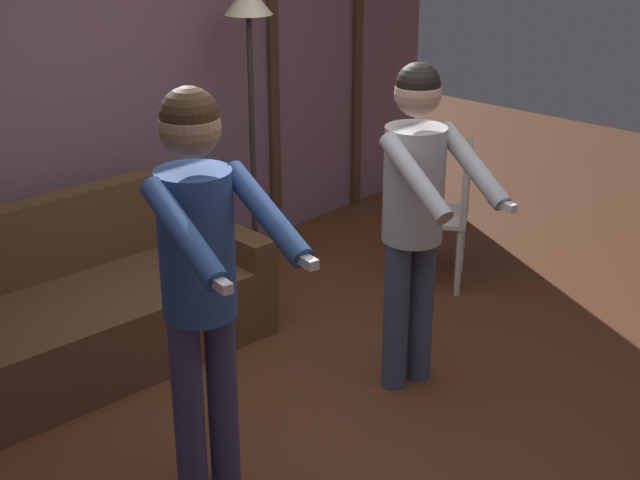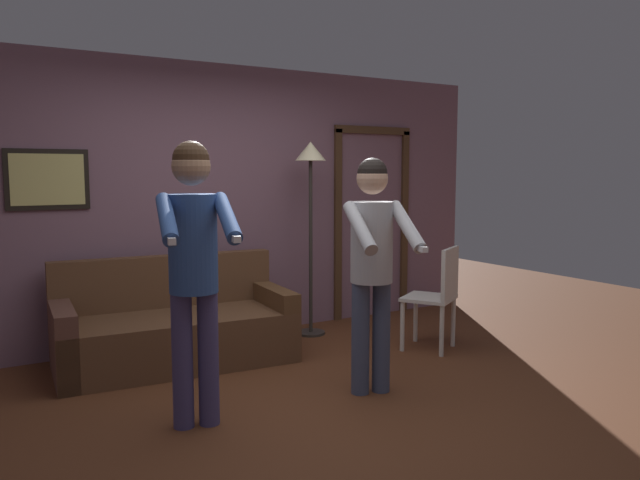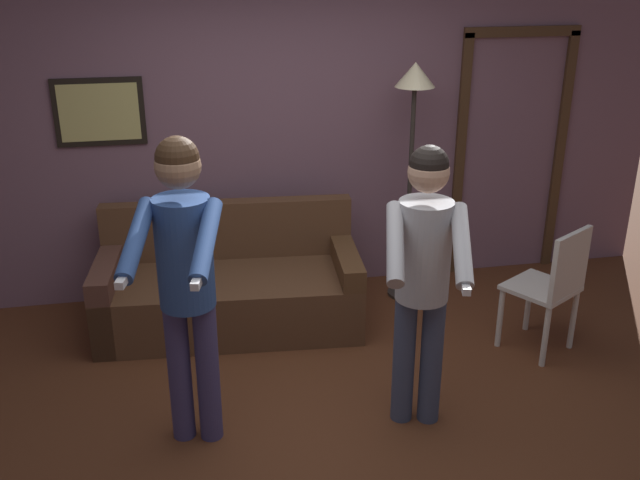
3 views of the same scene
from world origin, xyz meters
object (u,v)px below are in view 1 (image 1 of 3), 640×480
(torchiere_lamp, at_px, (249,43))
(person_standing_right, at_px, (416,200))
(couch, at_px, (89,313))
(dining_chair_distant, at_px, (448,207))
(person_standing_left, at_px, (200,262))

(torchiere_lamp, relative_size, person_standing_right, 1.11)
(couch, distance_m, dining_chair_distant, 2.31)
(couch, relative_size, torchiere_lamp, 1.04)
(person_standing_left, distance_m, person_standing_right, 1.30)
(couch, distance_m, person_standing_right, 1.89)
(couch, relative_size, person_standing_right, 1.16)
(person_standing_left, distance_m, dining_chair_distant, 2.56)
(torchiere_lamp, height_order, dining_chair_distant, torchiere_lamp)
(person_standing_left, relative_size, person_standing_right, 1.05)
(couch, xyz_separation_m, person_standing_left, (-0.30, -1.35, 0.82))
(person_standing_left, height_order, person_standing_right, person_standing_left)
(torchiere_lamp, bearing_deg, person_standing_left, -138.08)
(couch, distance_m, person_standing_left, 1.61)
(torchiere_lamp, xyz_separation_m, person_standing_left, (-1.75, -1.57, -0.43))
(dining_chair_distant, bearing_deg, person_standing_left, -168.29)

